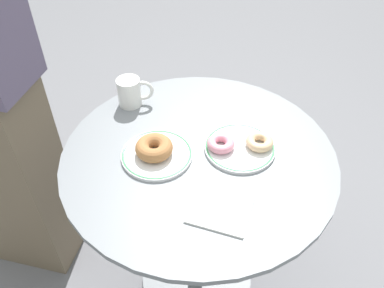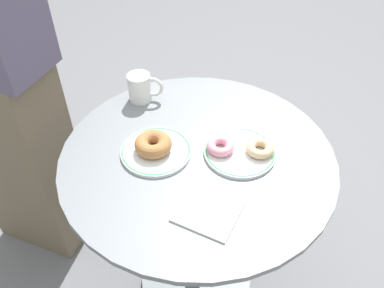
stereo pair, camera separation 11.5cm
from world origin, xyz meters
name	(u,v)px [view 2 (the right image)]	position (x,y,z in m)	size (l,w,h in m)	color
ground_plane	(196,280)	(0.00, 0.00, -0.01)	(7.00, 7.00, 0.02)	slate
cafe_table	(197,205)	(0.00, 0.00, 0.49)	(0.79, 0.79, 0.72)	slate
plate_left	(156,151)	(-0.12, -0.01, 0.72)	(0.20, 0.20, 0.01)	white
plate_right	(240,152)	(0.12, 0.02, 0.72)	(0.21, 0.21, 0.01)	white
donut_cinnamon	(153,144)	(-0.13, -0.01, 0.75)	(0.11, 0.11, 0.04)	#A36B3D
donut_glazed	(260,148)	(0.18, 0.02, 0.74)	(0.08, 0.08, 0.03)	#E0B789
donut_pink_frosted	(220,146)	(0.06, 0.02, 0.74)	(0.08, 0.08, 0.03)	pink
paper_napkin	(208,211)	(0.05, -0.20, 0.72)	(0.15, 0.14, 0.01)	white
coffee_mug	(141,87)	(-0.22, 0.24, 0.77)	(0.12, 0.08, 0.09)	white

